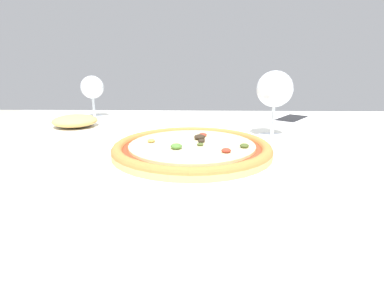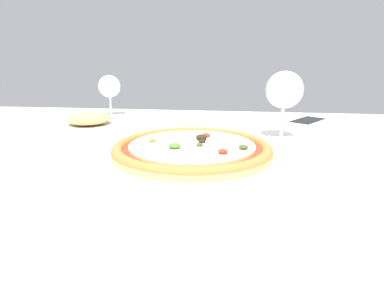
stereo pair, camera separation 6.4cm
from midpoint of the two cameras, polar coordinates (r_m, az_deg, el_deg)
dining_table at (r=0.68m, az=8.23°, el=-7.76°), size 1.47×1.16×0.71m
pizza_plate at (r=0.64m, az=2.85°, el=-1.16°), size 0.35×0.35×0.04m
wine_glass_far_left at (r=1.14m, az=-12.91°, el=9.70°), size 0.07×0.07×0.14m
wine_glass_far_right at (r=0.82m, az=18.30°, el=8.90°), size 0.09×0.09×0.17m
cell_phone at (r=1.06m, az=21.50°, el=3.70°), size 0.14×0.16×0.01m
side_plate at (r=0.96m, az=-16.03°, el=3.75°), size 0.21×0.21×0.04m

